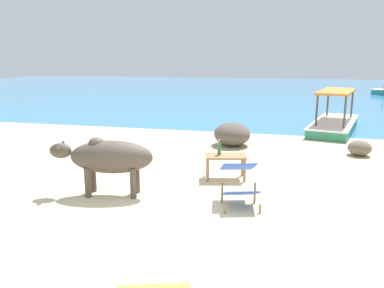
# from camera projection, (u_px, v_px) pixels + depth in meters

# --- Properties ---
(sand_beach) EXTENTS (18.00, 14.00, 0.04)m
(sand_beach) POSITION_uv_depth(u_px,v_px,m) (166.00, 233.00, 5.02)
(sand_beach) COLOR #CCB78E
(sand_beach) RESTS_ON ground
(water_surface) EXTENTS (60.00, 36.00, 0.03)m
(water_surface) POSITION_uv_depth(u_px,v_px,m) (265.00, 92.00, 25.85)
(water_surface) COLOR teal
(water_surface) RESTS_ON ground
(cow) EXTENTS (1.76, 0.75, 0.98)m
(cow) POSITION_uv_depth(u_px,v_px,m) (109.00, 157.00, 6.25)
(cow) COLOR #4C4238
(cow) RESTS_ON sand_beach
(low_bench_table) EXTENTS (0.84, 0.60, 0.46)m
(low_bench_table) POSITION_uv_depth(u_px,v_px,m) (226.00, 159.00, 7.16)
(low_bench_table) COLOR olive
(low_bench_table) RESTS_ON sand_beach
(bottle) EXTENTS (0.07, 0.07, 0.30)m
(bottle) POSITION_uv_depth(u_px,v_px,m) (219.00, 149.00, 7.13)
(bottle) COLOR #2D6B38
(bottle) RESTS_ON low_bench_table
(deck_chair_near) EXTENTS (0.72, 0.88, 0.68)m
(deck_chair_near) POSITION_uv_depth(u_px,v_px,m) (239.00, 181.00, 5.88)
(deck_chair_near) COLOR olive
(deck_chair_near) RESTS_ON sand_beach
(shore_rock_large) EXTENTS (1.19, 1.28, 0.59)m
(shore_rock_large) POSITION_uv_depth(u_px,v_px,m) (232.00, 134.00, 9.94)
(shore_rock_large) COLOR brown
(shore_rock_large) RESTS_ON sand_beach
(shore_rock_medium) EXTENTS (0.75, 0.75, 0.36)m
(shore_rock_medium) POSITION_uv_depth(u_px,v_px,m) (360.00, 148.00, 8.91)
(shore_rock_medium) COLOR #6B5B4C
(shore_rock_medium) RESTS_ON sand_beach
(boat_green) EXTENTS (1.97, 3.84, 1.29)m
(boat_green) POSITION_uv_depth(u_px,v_px,m) (334.00, 123.00, 11.99)
(boat_green) COLOR #338E66
(boat_green) RESTS_ON water_surface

